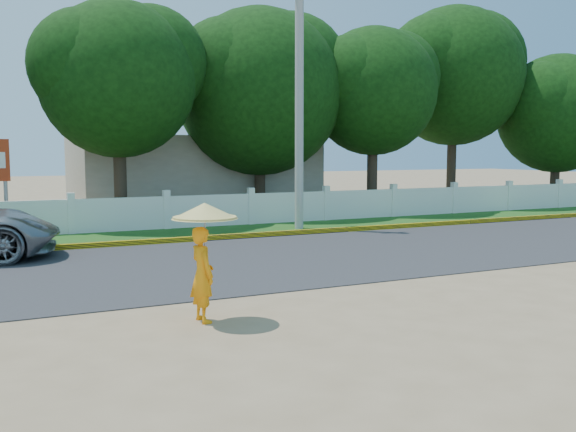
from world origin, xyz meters
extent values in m
plane|color=#9E8460|center=(0.00, 0.00, 0.00)|extent=(120.00, 120.00, 0.00)
cube|color=#38383A|center=(0.00, 4.50, 0.01)|extent=(60.00, 7.00, 0.02)
cube|color=#2D601E|center=(0.00, 9.75, 0.01)|extent=(60.00, 3.50, 0.03)
cube|color=yellow|center=(0.00, 8.05, 0.08)|extent=(40.00, 0.18, 0.16)
cube|color=silver|center=(0.00, 11.20, 0.55)|extent=(40.00, 0.10, 1.10)
cube|color=#B7AD99|center=(3.00, 18.00, 1.60)|extent=(10.00, 6.00, 3.20)
cylinder|color=#9C9C9A|center=(3.95, 9.34, 4.14)|extent=(0.28, 0.28, 8.27)
imported|color=orange|center=(-2.53, -0.25, 0.73)|extent=(0.40, 0.56, 1.46)
cylinder|color=gray|center=(-2.48, -0.25, 1.29)|extent=(0.02, 0.02, 0.95)
cone|color=#D5BE62|center=(-2.48, -0.25, 1.70)|extent=(1.00, 1.00, 0.24)
cylinder|color=gray|center=(-4.78, 12.30, 1.00)|extent=(0.12, 0.12, 2.00)
cylinder|color=#473828|center=(9.57, 13.60, 1.79)|extent=(0.44, 0.44, 3.59)
sphere|color=#133F0E|center=(9.57, 13.60, 5.06)|extent=(5.36, 5.36, 5.36)
cylinder|color=#473828|center=(4.81, 14.62, 1.55)|extent=(0.44, 0.44, 3.09)
sphere|color=#133F0E|center=(4.81, 14.62, 4.94)|extent=(6.70, 6.70, 6.70)
cylinder|color=#473828|center=(15.06, 15.06, 2.15)|extent=(0.44, 0.44, 4.30)
sphere|color=#133F0E|center=(15.06, 15.06, 6.10)|extent=(6.56, 6.56, 6.56)
cylinder|color=#473828|center=(20.01, 13.26, 1.40)|extent=(0.44, 0.44, 2.80)
sphere|color=#133F0E|center=(20.01, 13.26, 4.37)|extent=(5.73, 5.73, 5.73)
cylinder|color=#473828|center=(-1.09, 13.18, 1.77)|extent=(0.44, 0.44, 3.54)
sphere|color=#133F0E|center=(-1.09, 13.18, 5.02)|extent=(5.36, 5.36, 5.36)
camera|label=1|loc=(-5.52, -9.44, 2.61)|focal=40.00mm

